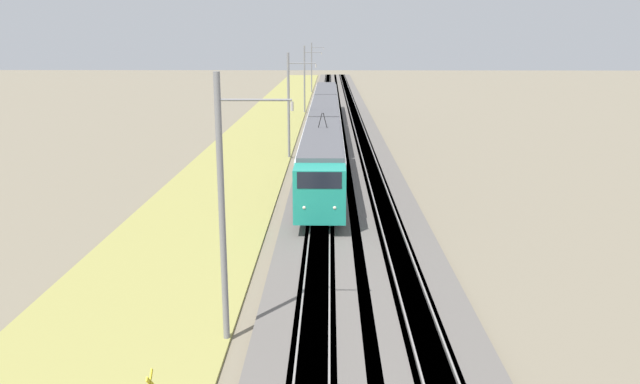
% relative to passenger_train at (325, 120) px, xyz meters
% --- Properties ---
extents(ballast_main, '(240.00, 4.40, 0.30)m').
position_rel_passenger_train_xyz_m(ballast_main, '(-0.57, 0.00, -2.30)').
color(ballast_main, '#605B56').
rests_on(ballast_main, ground).
extents(ballast_adjacent, '(240.00, 4.40, 0.30)m').
position_rel_passenger_train_xyz_m(ballast_adjacent, '(-0.57, -3.88, -2.30)').
color(ballast_adjacent, '#605B56').
rests_on(ballast_adjacent, ground).
extents(track_main, '(240.00, 1.57, 0.45)m').
position_rel_passenger_train_xyz_m(track_main, '(-0.57, 0.00, -2.29)').
color(track_main, '#4C4238').
rests_on(track_main, ground).
extents(track_adjacent, '(240.00, 1.57, 0.45)m').
position_rel_passenger_train_xyz_m(track_adjacent, '(-0.57, -3.88, -2.29)').
color(track_adjacent, '#4C4238').
rests_on(track_adjacent, ground).
extents(grass_verge, '(240.00, 8.40, 0.12)m').
position_rel_passenger_train_xyz_m(grass_verge, '(-0.57, 7.16, -2.39)').
color(grass_verge, '#99934C').
rests_on(grass_verge, ground).
extents(passenger_train, '(62.10, 2.88, 5.21)m').
position_rel_passenger_train_xyz_m(passenger_train, '(0.00, 0.00, 0.00)').
color(passenger_train, teal).
rests_on(passenger_train, ground).
extents(catenary_mast_near, '(0.22, 2.56, 9.39)m').
position_rel_passenger_train_xyz_m(catenary_mast_near, '(-42.03, 3.04, 2.39)').
color(catenary_mast_near, slate).
rests_on(catenary_mast_near, ground).
extents(catenary_mast_mid, '(0.22, 2.56, 9.22)m').
position_rel_passenger_train_xyz_m(catenary_mast_mid, '(-7.51, 3.04, 2.30)').
color(catenary_mast_mid, slate).
rests_on(catenary_mast_mid, ground).
extents(catenary_mast_far, '(0.22, 2.56, 9.41)m').
position_rel_passenger_train_xyz_m(catenary_mast_far, '(27.00, 3.04, 2.40)').
color(catenary_mast_far, slate).
rests_on(catenary_mast_far, ground).
extents(catenary_mast_distant, '(0.22, 2.56, 9.58)m').
position_rel_passenger_train_xyz_m(catenary_mast_distant, '(61.52, 3.05, 2.49)').
color(catenary_mast_distant, slate).
rests_on(catenary_mast_distant, ground).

